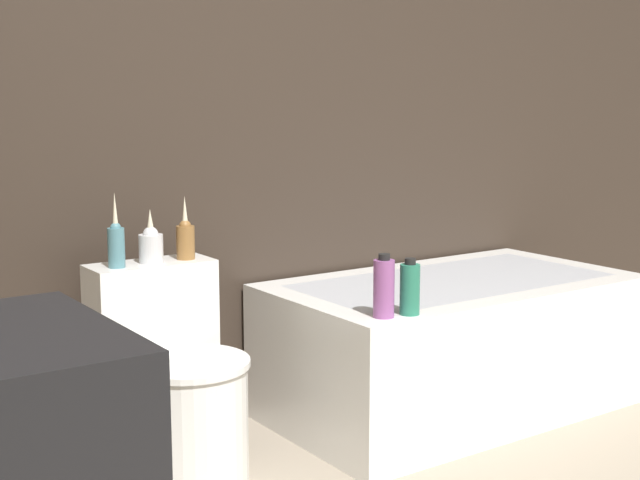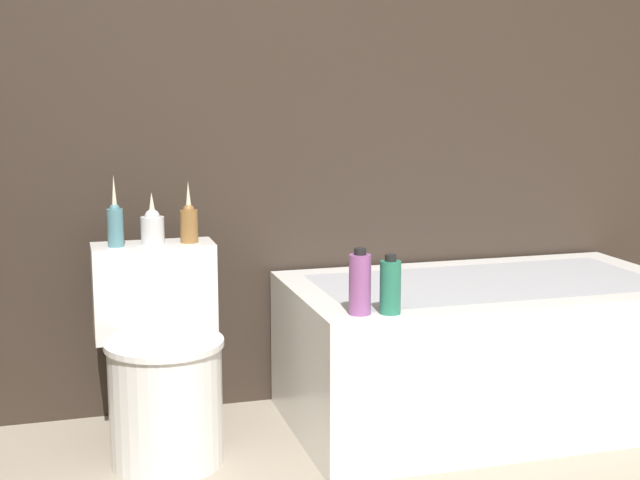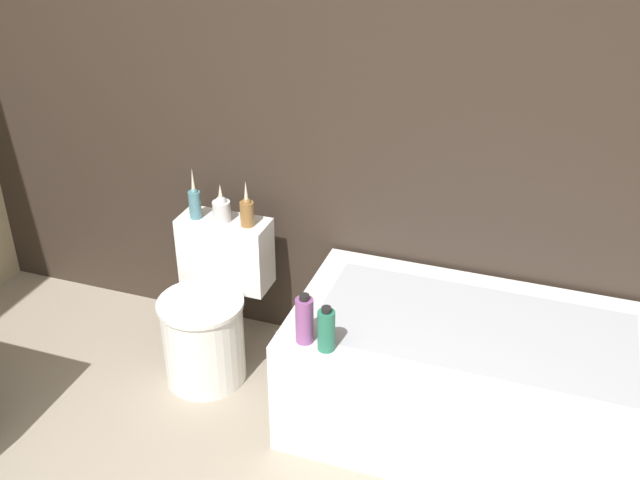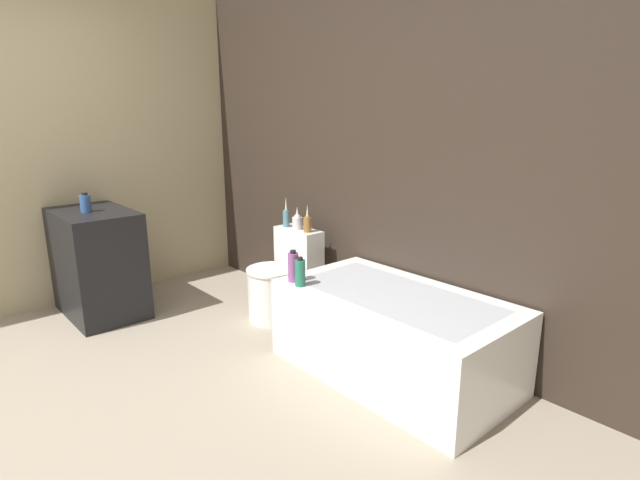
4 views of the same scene
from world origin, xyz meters
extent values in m
cube|color=#332821|center=(0.00, 2.25, 1.30)|extent=(6.40, 0.06, 2.60)
cube|color=white|center=(0.87, 1.81, 0.26)|extent=(1.40, 0.78, 0.51)
cube|color=#B7BCC6|center=(0.87, 1.81, 0.50)|extent=(1.20, 0.58, 0.01)
cylinder|color=white|center=(-0.28, 1.75, 0.19)|extent=(0.36, 0.36, 0.39)
cylinder|color=white|center=(-0.28, 1.75, 0.40)|extent=(0.38, 0.38, 0.02)
cube|color=white|center=(-0.28, 2.02, 0.51)|extent=(0.41, 0.18, 0.32)
cylinder|color=teal|center=(-0.40, 2.00, 0.73)|extent=(0.05, 0.05, 0.13)
sphere|color=teal|center=(-0.40, 2.00, 0.80)|extent=(0.03, 0.03, 0.03)
cone|color=beige|center=(-0.40, 2.00, 0.85)|extent=(0.02, 0.02, 0.11)
cylinder|color=silver|center=(-0.28, 2.01, 0.72)|extent=(0.08, 0.08, 0.09)
sphere|color=silver|center=(-0.28, 2.01, 0.76)|extent=(0.05, 0.05, 0.05)
cone|color=beige|center=(-0.28, 2.01, 0.81)|extent=(0.03, 0.03, 0.08)
cylinder|color=olive|center=(-0.15, 2.01, 0.73)|extent=(0.06, 0.06, 0.11)
sphere|color=olive|center=(-0.15, 2.01, 0.78)|extent=(0.04, 0.04, 0.04)
cone|color=beige|center=(-0.15, 2.01, 0.83)|extent=(0.02, 0.02, 0.10)
cylinder|color=#8C4C8C|center=(0.29, 1.51, 0.60)|extent=(0.07, 0.07, 0.19)
cylinder|color=black|center=(0.29, 1.51, 0.71)|extent=(0.04, 0.04, 0.02)
cylinder|color=#267259|center=(0.38, 1.49, 0.59)|extent=(0.06, 0.06, 0.16)
cylinder|color=black|center=(0.38, 1.49, 0.68)|extent=(0.04, 0.04, 0.02)
camera|label=1|loc=(-1.44, -0.64, 1.21)|focal=50.00mm
camera|label=2|loc=(-0.56, -0.99, 1.21)|focal=50.00mm
camera|label=3|loc=(1.09, -0.60, 2.21)|focal=42.00mm
camera|label=4|loc=(2.64, -0.35, 1.56)|focal=28.00mm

